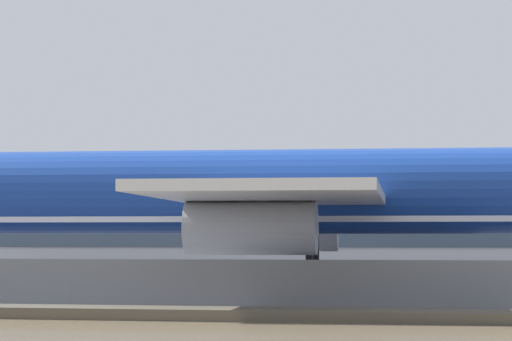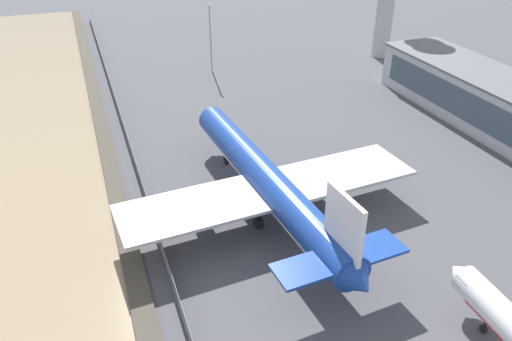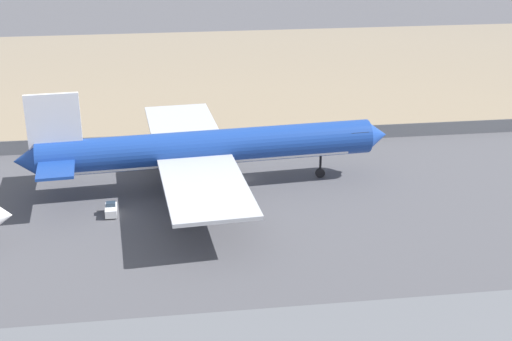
# 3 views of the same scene
# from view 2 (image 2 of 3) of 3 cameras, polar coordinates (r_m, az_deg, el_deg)

# --- Properties ---
(ground_plane) EXTENTS (500.00, 500.00, 0.00)m
(ground_plane) POSITION_cam_2_polar(r_m,az_deg,el_deg) (87.17, -1.61, -3.02)
(ground_plane) COLOR #4C4C51
(shoreline_seawall) EXTENTS (320.00, 3.00, 0.50)m
(shoreline_seawall) POSITION_cam_2_polar(r_m,az_deg,el_deg) (84.07, -15.03, -5.39)
(shoreline_seawall) COLOR #474238
(shoreline_seawall) RESTS_ON ground
(perimeter_fence) EXTENTS (280.00, 0.10, 2.51)m
(perimeter_fence) POSITION_cam_2_polar(r_m,az_deg,el_deg) (83.74, -12.08, -4.29)
(perimeter_fence) COLOR slate
(perimeter_fence) RESTS_ON ground
(cargo_jet_blue) EXTENTS (56.79, 49.00, 16.21)m
(cargo_jet_blue) POSITION_cam_2_polar(r_m,az_deg,el_deg) (79.59, 1.28, -1.28)
(cargo_jet_blue) COLOR #193D93
(cargo_jet_blue) RESTS_ON ground
(baggage_tug) EXTENTS (1.69, 3.24, 1.80)m
(baggage_tug) POSITION_cam_2_polar(r_m,az_deg,el_deg) (75.78, 10.90, -8.72)
(baggage_tug) COLOR white
(baggage_tug) RESTS_ON ground
(apron_light_mast_apron_west) EXTENTS (3.20, 0.40, 18.94)m
(apron_light_mast_apron_west) POSITION_cam_2_polar(r_m,az_deg,el_deg) (144.55, -5.24, 15.25)
(apron_light_mast_apron_west) COLOR #93969B
(apron_light_mast_apron_west) RESTS_ON ground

